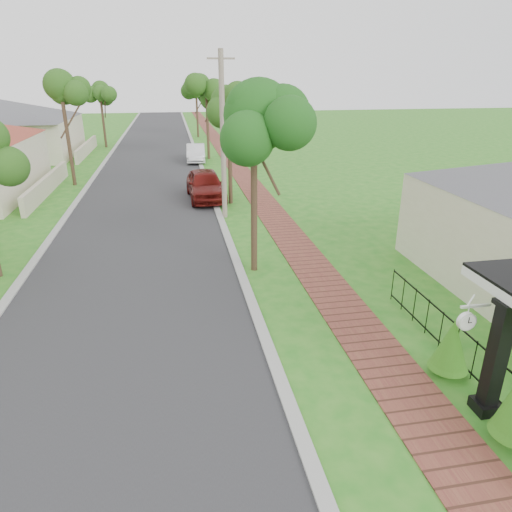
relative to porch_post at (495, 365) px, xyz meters
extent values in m
plane|color=#24751C|center=(-4.55, 1.00, -1.12)|extent=(160.00, 160.00, 0.00)
cube|color=#28282B|center=(-7.55, 21.00, -1.12)|extent=(7.00, 120.00, 0.02)
cube|color=#9E9E99|center=(-3.90, 21.00, -1.12)|extent=(0.30, 120.00, 0.10)
cube|color=#9E9E99|center=(-11.20, 21.00, -1.12)|extent=(0.30, 120.00, 0.10)
cube|color=brown|center=(-1.30, 21.00, -1.12)|extent=(1.50, 120.00, 0.03)
cube|color=black|center=(0.00, 0.00, 0.14)|extent=(0.30, 0.30, 2.52)
cube|color=black|center=(0.00, 0.00, -1.00)|extent=(0.48, 0.48, 0.24)
cube|color=black|center=(0.00, 0.00, 1.34)|extent=(0.42, 0.42, 0.10)
cube|color=black|center=(0.35, 1.00, -0.17)|extent=(0.03, 8.00, 0.03)
cube|color=black|center=(0.35, 1.00, -0.97)|extent=(0.03, 8.00, 0.03)
cylinder|color=black|center=(0.35, 0.33, -0.62)|extent=(0.02, 0.02, 1.00)
cylinder|color=black|center=(0.35, 1.00, -0.62)|extent=(0.02, 0.02, 1.00)
cylinder|color=black|center=(0.35, 1.67, -0.62)|extent=(0.02, 0.02, 1.00)
cylinder|color=black|center=(0.35, 2.33, -0.62)|extent=(0.02, 0.02, 1.00)
cylinder|color=black|center=(0.35, 3.00, -0.62)|extent=(0.02, 0.02, 1.00)
cylinder|color=black|center=(0.35, 3.67, -0.62)|extent=(0.02, 0.02, 1.00)
cylinder|color=black|center=(0.35, 4.33, -0.62)|extent=(0.02, 0.02, 1.00)
cylinder|color=black|center=(0.35, 5.00, -0.62)|extent=(0.02, 0.02, 1.00)
cylinder|color=#382619|center=(-3.05, 17.00, 1.15)|extent=(0.22, 0.22, 4.55)
sphere|color=#1B4A13|center=(-3.05, 17.00, 3.56)|extent=(1.70, 1.70, 1.70)
cylinder|color=#382619|center=(-3.05, 31.00, 1.33)|extent=(0.22, 0.22, 4.90)
sphere|color=#1B4A13|center=(-3.05, 31.00, 3.92)|extent=(1.70, 1.70, 1.70)
cylinder|color=#382619|center=(-3.05, 45.00, 0.98)|extent=(0.22, 0.22, 4.20)
sphere|color=#1B4A13|center=(-3.05, 45.00, 3.20)|extent=(1.70, 1.70, 1.70)
cylinder|color=#382619|center=(-12.05, 23.00, 1.33)|extent=(0.22, 0.22, 4.90)
sphere|color=#1B4A13|center=(-12.05, 23.00, 3.92)|extent=(1.70, 1.70, 1.70)
cylinder|color=#382619|center=(-12.05, 39.00, 1.15)|extent=(0.22, 0.22, 4.55)
sphere|color=#1B4A13|center=(-12.05, 39.00, 3.56)|extent=(1.70, 1.70, 1.70)
sphere|color=#2A7016|center=(-0.10, 1.25, -0.81)|extent=(0.68, 0.68, 0.68)
cone|color=#2A7016|center=(-0.10, 1.25, -0.25)|extent=(0.77, 0.77, 1.13)
cube|color=#BFB299|center=(-13.15, 21.00, -0.62)|extent=(0.25, 10.00, 1.00)
cube|color=beige|center=(-19.55, 35.00, 0.38)|extent=(11.00, 10.00, 3.00)
cube|color=#BFB299|center=(-13.15, 35.00, -0.62)|extent=(0.25, 10.00, 1.00)
imported|color=#5E110E|center=(-4.29, 18.08, -0.32)|extent=(2.09, 4.77, 1.60)
imported|color=white|center=(-4.15, 29.85, -0.46)|extent=(1.58, 4.04, 1.31)
cylinder|color=#382619|center=(-3.38, 8.00, 1.28)|extent=(0.22, 0.22, 4.80)
sphere|color=#1E5619|center=(-3.38, 8.00, 3.82)|extent=(2.39, 2.39, 2.39)
cylinder|color=gray|center=(-3.65, 14.54, 2.60)|extent=(0.24, 0.24, 7.44)
cube|color=gray|center=(-3.65, 14.54, 5.92)|extent=(1.20, 0.08, 0.08)
cube|color=white|center=(-0.36, 0.40, 1.13)|extent=(0.64, 0.05, 0.05)
cylinder|color=white|center=(-0.50, 0.40, 0.98)|extent=(0.02, 0.02, 0.27)
cylinder|color=white|center=(-0.50, 0.40, 0.80)|extent=(0.38, 0.10, 0.38)
cylinder|color=white|center=(-0.50, 0.34, 0.80)|extent=(0.33, 0.01, 0.33)
cylinder|color=white|center=(-0.50, 0.46, 0.80)|extent=(0.33, 0.01, 0.33)
cube|color=black|center=(-0.50, 0.33, 0.86)|extent=(0.02, 0.01, 0.13)
cube|color=black|center=(-0.46, 0.33, 0.80)|extent=(0.08, 0.01, 0.02)
camera|label=1|loc=(-5.94, -6.54, 5.29)|focal=32.00mm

